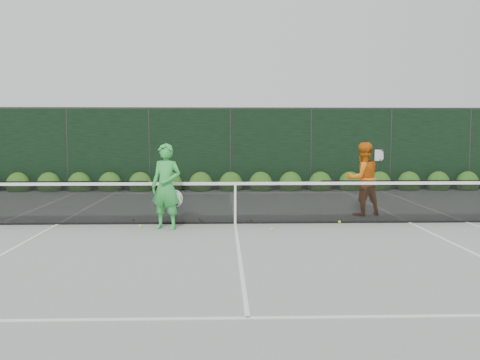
{
  "coord_description": "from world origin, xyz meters",
  "views": [
    {
      "loc": [
        -0.28,
        -12.32,
        2.1
      ],
      "look_at": [
        0.12,
        0.3,
        1.0
      ],
      "focal_mm": 40.0,
      "sensor_mm": 36.0,
      "label": 1
    }
  ],
  "objects": [
    {
      "name": "tennis_balls",
      "position": [
        -0.37,
        0.03,
        0.03
      ],
      "size": [
        4.95,
        1.54,
        0.07
      ],
      "color": "#C2DF31",
      "rests_on": "ground"
    },
    {
      "name": "court_lines",
      "position": [
        0.0,
        0.0,
        0.01
      ],
      "size": [
        11.03,
        23.83,
        0.01
      ],
      "color": "white",
      "rests_on": "ground"
    },
    {
      "name": "hedge_row",
      "position": [
        -0.0,
        7.15,
        0.23
      ],
      "size": [
        31.66,
        0.65,
        0.94
      ],
      "color": "#1B3D10",
      "rests_on": "ground"
    },
    {
      "name": "player_man",
      "position": [
        3.3,
        1.2,
        0.94
      ],
      "size": [
        1.06,
        0.92,
        1.88
      ],
      "rotation": [
        0.0,
        0.0,
        3.4
      ],
      "color": "orange",
      "rests_on": "ground"
    },
    {
      "name": "tennis_net",
      "position": [
        -0.02,
        0.0,
        0.53
      ],
      "size": [
        12.9,
        0.1,
        1.07
      ],
      "color": "black",
      "rests_on": "ground"
    },
    {
      "name": "ground",
      "position": [
        0.0,
        0.0,
        0.0
      ],
      "size": [
        80.0,
        80.0,
        0.0
      ],
      "primitive_type": "plane",
      "color": "gray",
      "rests_on": "ground"
    },
    {
      "name": "windscreen_fence",
      "position": [
        0.0,
        -2.71,
        1.51
      ],
      "size": [
        32.0,
        21.07,
        3.06
      ],
      "color": "black",
      "rests_on": "ground"
    },
    {
      "name": "player_woman",
      "position": [
        -1.53,
        -0.62,
        0.94
      ],
      "size": [
        0.8,
        0.67,
        1.88
      ],
      "rotation": [
        0.0,
        0.0,
        -0.36
      ],
      "color": "green",
      "rests_on": "ground"
    }
  ]
}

